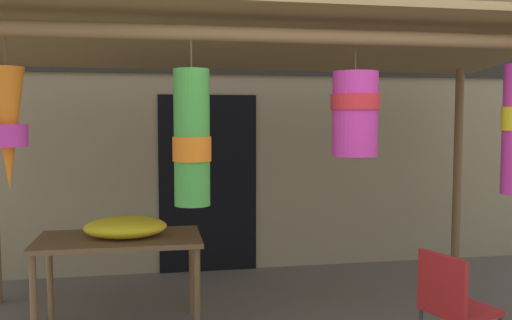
% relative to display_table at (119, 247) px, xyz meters
% --- Properties ---
extents(shop_facade, '(12.09, 0.29, 3.79)m').
position_rel_display_table_xyz_m(shop_facade, '(1.46, 1.77, 1.20)').
color(shop_facade, '#9E8966').
rests_on(shop_facade, ground_plane).
extents(market_stall_canopy, '(5.19, 2.35, 2.56)m').
position_rel_display_table_xyz_m(market_stall_canopy, '(1.21, -0.15, 1.55)').
color(market_stall_canopy, brown).
rests_on(market_stall_canopy, ground_plane).
extents(display_table, '(1.31, 0.74, 0.78)m').
position_rel_display_table_xyz_m(display_table, '(0.00, 0.00, 0.00)').
color(display_table, brown).
rests_on(display_table, ground_plane).
extents(flower_heap_on_table, '(0.66, 0.46, 0.17)m').
position_rel_display_table_xyz_m(flower_heap_on_table, '(0.07, -0.04, 0.17)').
color(flower_heap_on_table, yellow).
rests_on(flower_heap_on_table, display_table).
extents(folding_chair, '(0.50, 0.50, 0.84)m').
position_rel_display_table_xyz_m(folding_chair, '(2.25, -1.20, -0.19)').
color(folding_chair, '#AD1E1E').
rests_on(folding_chair, ground_plane).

